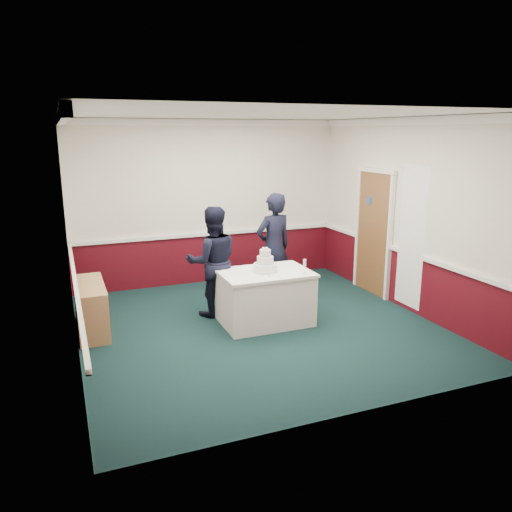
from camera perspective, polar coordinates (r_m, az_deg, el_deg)
name	(u,v)px	position (r m, az deg, el deg)	size (l,w,h in m)	color
ground	(259,327)	(7.38, 0.38, -8.07)	(5.00, 5.00, 0.00)	black
room_shell	(249,188)	(7.48, -0.80, 7.81)	(5.00, 5.00, 3.00)	silver
sideboard	(91,308)	(7.48, -18.31, -5.62)	(0.41, 1.20, 0.70)	tan
cake_table	(265,297)	(7.40, 1.04, -4.70)	(1.32, 0.92, 0.79)	white
wedding_cake	(265,264)	(7.26, 1.06, -0.96)	(0.35, 0.35, 0.36)	white
cake_knife	(269,275)	(7.10, 1.45, -2.21)	(0.01, 0.22, 0.01)	silver
champagne_flute	(305,264)	(7.21, 5.59, -0.90)	(0.05, 0.05, 0.21)	silver
person_man	(213,262)	(7.63, -4.96, -0.65)	(0.83, 0.64, 1.70)	black
person_woman	(274,247)	(8.29, 2.02, 0.99)	(0.66, 0.43, 1.82)	black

